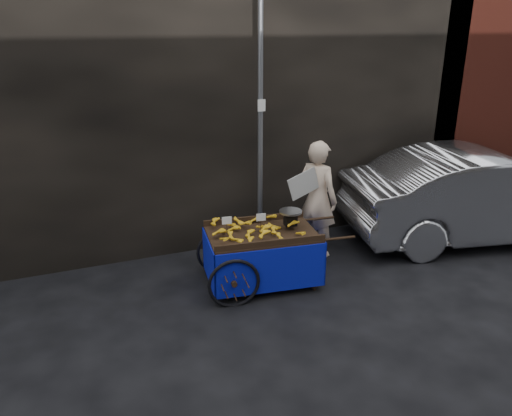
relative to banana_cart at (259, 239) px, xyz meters
name	(u,v)px	position (x,y,z in m)	size (l,w,h in m)	color
ground	(274,286)	(0.18, -0.15, -0.71)	(80.00, 80.00, 0.00)	black
building_wall	(237,88)	(0.58, 2.45, 1.79)	(13.50, 2.00, 5.00)	black
street_pole	(260,130)	(0.48, 1.14, 1.29)	(0.12, 0.10, 4.00)	slate
banana_cart	(259,239)	(0.00, 0.00, 0.00)	(2.23, 1.24, 1.16)	black
vendor	(317,199)	(1.25, 0.60, 0.24)	(0.98, 0.83, 1.90)	beige
plastic_bag	(303,251)	(0.97, 0.50, -0.58)	(0.30, 0.24, 0.27)	blue
parked_car	(484,195)	(4.24, 0.12, 0.08)	(1.67, 4.79, 1.58)	silver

